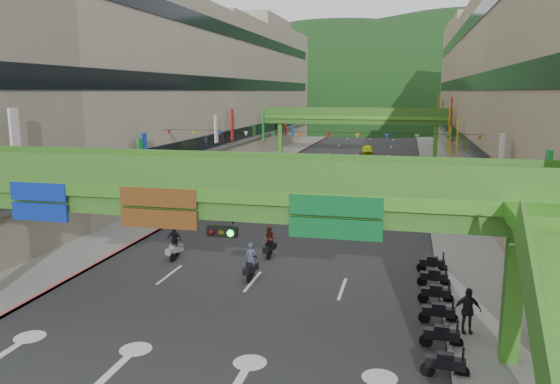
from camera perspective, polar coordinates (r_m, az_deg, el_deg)
name	(u,v)px	position (r m, az deg, el deg)	size (l,w,h in m)	color
road_slab	(343,173)	(64.15, 6.55, 2.01)	(18.00, 140.00, 0.02)	#28282B
sidewalk_left	(252,169)	(66.30, -2.94, 2.40)	(4.00, 140.00, 0.15)	gray
sidewalk_right	(440,175)	(63.83, 16.41, 1.67)	(4.00, 140.00, 0.15)	gray
curb_left	(267,170)	(65.80, -1.35, 2.36)	(0.20, 140.00, 0.18)	#CC5959
curb_right	(423,175)	(63.75, 14.70, 1.76)	(0.20, 140.00, 0.18)	gray
building_row_left	(189,91)	(68.27, -9.53, 10.41)	(12.80, 95.00, 19.00)	#9E937F
building_row_right	(523,91)	(64.10, 24.04, 9.66)	(12.80, 95.00, 19.00)	gray
overpass_near	(226,209)	(19.93, -5.69, -1.74)	(28.00, 12.27, 7.10)	#4C9E2D
overpass_far	(356,120)	(78.48, 7.94, 7.48)	(28.00, 2.20, 7.10)	#4C9E2D
hill_left	(336,121)	(174.72, 5.92, 7.37)	(168.00, 140.00, 112.00)	#1C4419
hill_right	(463,120)	(194.08, 18.59, 7.19)	(208.00, 176.00, 128.00)	#1C4419
bunting_string	(314,135)	(43.79, 3.61, 5.96)	(26.00, 0.36, 0.47)	black
scooter_rider_near	(251,263)	(27.85, -3.08, -7.38)	(0.65, 1.60, 1.90)	black
scooter_rider_mid	(270,241)	(31.41, -1.09, -5.17)	(0.80, 1.60, 1.83)	black
scooter_rider_left	(174,243)	(31.57, -10.98, -5.22)	(0.99, 1.58, 1.94)	#929399
scooter_rider_far	(231,205)	(40.73, -5.18, -1.33)	(0.98, 1.58, 2.14)	maroon
parked_scooter_row	(437,302)	(24.74, 16.12, -10.99)	(1.60, 11.55, 1.08)	black
car_silver	(308,175)	(57.90, 2.98, 1.80)	(1.40, 4.02, 1.33)	#BBB8C2
car_yellow	(367,150)	(82.42, 9.10, 4.35)	(1.77, 4.41, 1.50)	yellow
pedestrian_red	(440,211)	(41.51, 16.40, -1.90)	(0.78, 0.61, 1.60)	#B53913
pedestrian_dark	(467,314)	(22.83, 18.95, -11.97)	(1.06, 0.44, 1.81)	black
pedestrian_blue	(435,189)	(50.25, 15.88, 0.27)	(0.78, 0.50, 1.67)	#33495B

